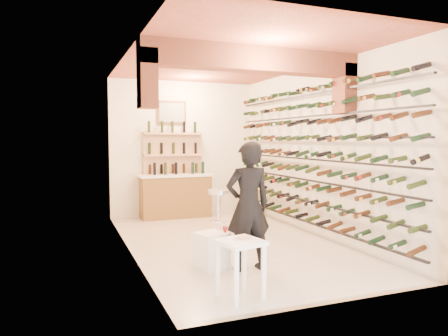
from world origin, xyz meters
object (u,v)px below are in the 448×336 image
at_px(crate_lower, 250,209).
at_px(tasting_table, 240,251).
at_px(chrome_barstool, 219,208).
at_px(person, 248,206).
at_px(back_counter, 176,195).
at_px(white_stool, 211,250).
at_px(wine_rack, 306,154).

bearing_deg(crate_lower, tasting_table, -115.92).
bearing_deg(chrome_barstool, crate_lower, 48.03).
relative_size(tasting_table, person, 0.46).
height_order(back_counter, chrome_barstool, back_counter).
bearing_deg(crate_lower, back_counter, 165.23).
height_order(back_counter, tasting_table, back_counter).
relative_size(white_stool, chrome_barstool, 0.59).
height_order(wine_rack, white_stool, wine_rack).
distance_m(back_counter, chrome_barstool, 1.99).
xyz_separation_m(wine_rack, chrome_barstool, (-1.50, 0.68, -1.05)).
bearing_deg(tasting_table, crate_lower, 51.78).
bearing_deg(wine_rack, white_stool, -151.56).
bearing_deg(white_stool, crate_lower, 57.59).
bearing_deg(tasting_table, white_stool, 73.90).
bearing_deg(person, wine_rack, -140.28).
relative_size(tasting_table, chrome_barstool, 0.97).
relative_size(back_counter, tasting_table, 2.06).
bearing_deg(wine_rack, chrome_barstool, 155.50).
distance_m(wine_rack, tasting_table, 3.60).
bearing_deg(back_counter, crate_lower, -14.77).
distance_m(tasting_table, crate_lower, 5.23).
relative_size(person, chrome_barstool, 2.10).
bearing_deg(wine_rack, tasting_table, -134.08).
bearing_deg(tasting_table, person, 48.55).
xyz_separation_m(back_counter, person, (-0.05, -4.19, 0.37)).
height_order(person, crate_lower, person).
xyz_separation_m(wine_rack, white_stool, (-2.33, -1.26, -1.30)).
height_order(tasting_table, white_stool, tasting_table).
bearing_deg(white_stool, person, -32.31).
bearing_deg(wine_rack, person, -140.66).
bearing_deg(back_counter, white_stool, -97.24).
relative_size(white_stool, person, 0.28).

